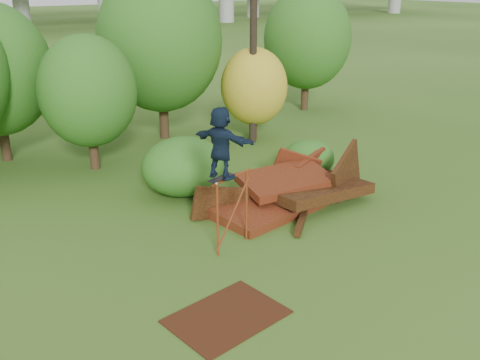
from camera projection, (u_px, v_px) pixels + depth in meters
ground at (315, 261)px, 12.70m from camera, size 240.00×240.00×0.00m
scrap_pile at (290, 192)px, 15.69m from camera, size 5.88×3.58×2.13m
grind_rail at (232, 202)px, 12.92m from camera, size 1.35×0.46×1.90m
skateboard at (221, 178)px, 12.37m from camera, size 0.76×0.40×0.08m
skater at (221, 143)px, 12.06m from camera, size 1.08×1.62×1.67m
flat_plate at (227, 317)px, 10.60m from camera, size 2.41×1.88×0.03m
tree_2 at (88, 92)px, 17.82m from camera, size 3.28×3.28×4.62m
tree_3 at (160, 40)px, 20.93m from camera, size 4.89×4.89×6.79m
tree_4 at (254, 87)px, 21.48m from camera, size 2.70×2.70×3.73m
tree_5 at (307, 39)px, 25.78m from camera, size 4.23×4.23×5.94m
shrub_left at (183, 166)px, 16.33m from camera, size 2.59×2.39×1.79m
shrub_right at (308, 159)px, 17.81m from camera, size 1.79×1.64×1.27m
utility_pole at (254, 7)px, 19.88m from camera, size 1.40×0.28×10.34m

